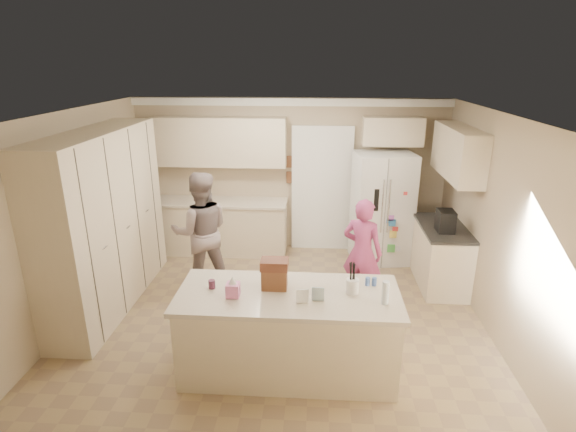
# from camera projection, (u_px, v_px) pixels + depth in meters

# --- Properties ---
(floor) EXTENTS (5.20, 4.60, 0.02)m
(floor) POSITION_uv_depth(u_px,v_px,m) (279.00, 314.00, 5.93)
(floor) COLOR #8E7751
(floor) RESTS_ON ground
(ceiling) EXTENTS (5.20, 4.60, 0.02)m
(ceiling) POSITION_uv_depth(u_px,v_px,m) (277.00, 112.00, 5.07)
(ceiling) COLOR white
(ceiling) RESTS_ON wall_back
(wall_back) EXTENTS (5.20, 0.02, 2.60)m
(wall_back) POSITION_uv_depth(u_px,v_px,m) (290.00, 176.00, 7.67)
(wall_back) COLOR tan
(wall_back) RESTS_ON ground
(wall_front) EXTENTS (5.20, 0.02, 2.60)m
(wall_front) POSITION_uv_depth(u_px,v_px,m) (251.00, 327.00, 3.32)
(wall_front) COLOR tan
(wall_front) RESTS_ON ground
(wall_left) EXTENTS (0.02, 4.60, 2.60)m
(wall_left) POSITION_uv_depth(u_px,v_px,m) (72.00, 217.00, 5.66)
(wall_left) COLOR tan
(wall_left) RESTS_ON ground
(wall_right) EXTENTS (0.02, 4.60, 2.60)m
(wall_right) POSITION_uv_depth(u_px,v_px,m) (496.00, 226.00, 5.33)
(wall_right) COLOR tan
(wall_right) RESTS_ON ground
(crown_back) EXTENTS (5.20, 0.08, 0.12)m
(crown_back) POSITION_uv_depth(u_px,v_px,m) (290.00, 102.00, 7.22)
(crown_back) COLOR white
(crown_back) RESTS_ON wall_back
(pantry_bank) EXTENTS (0.60, 2.60, 2.35)m
(pantry_bank) POSITION_uv_depth(u_px,v_px,m) (104.00, 221.00, 5.87)
(pantry_bank) COLOR beige
(pantry_bank) RESTS_ON floor
(back_base_cab) EXTENTS (2.20, 0.60, 0.88)m
(back_base_cab) POSITION_uv_depth(u_px,v_px,m) (222.00, 227.00, 7.74)
(back_base_cab) COLOR beige
(back_base_cab) RESTS_ON floor
(back_countertop) EXTENTS (2.24, 0.63, 0.04)m
(back_countertop) POSITION_uv_depth(u_px,v_px,m) (221.00, 202.00, 7.58)
(back_countertop) COLOR beige
(back_countertop) RESTS_ON back_base_cab
(back_upper_cab) EXTENTS (2.20, 0.35, 0.80)m
(back_upper_cab) POSITION_uv_depth(u_px,v_px,m) (219.00, 142.00, 7.37)
(back_upper_cab) COLOR beige
(back_upper_cab) RESTS_ON wall_back
(doorway_opening) EXTENTS (0.90, 0.06, 2.10)m
(doorway_opening) POSITION_uv_depth(u_px,v_px,m) (322.00, 191.00, 7.69)
(doorway_opening) COLOR black
(doorway_opening) RESTS_ON floor
(doorway_casing) EXTENTS (1.02, 0.03, 2.22)m
(doorway_casing) POSITION_uv_depth(u_px,v_px,m) (322.00, 191.00, 7.66)
(doorway_casing) COLOR white
(doorway_casing) RESTS_ON floor
(wall_frame_upper) EXTENTS (0.15, 0.02, 0.20)m
(wall_frame_upper) POSITION_uv_depth(u_px,v_px,m) (291.00, 162.00, 7.55)
(wall_frame_upper) COLOR brown
(wall_frame_upper) RESTS_ON wall_back
(wall_frame_lower) EXTENTS (0.15, 0.02, 0.20)m
(wall_frame_lower) POSITION_uv_depth(u_px,v_px,m) (291.00, 177.00, 7.64)
(wall_frame_lower) COLOR brown
(wall_frame_lower) RESTS_ON wall_back
(refrigerator) EXTENTS (0.99, 0.82, 1.80)m
(refrigerator) POSITION_uv_depth(u_px,v_px,m) (382.00, 208.00, 7.26)
(refrigerator) COLOR white
(refrigerator) RESTS_ON floor
(fridge_seam) EXTENTS (0.02, 0.02, 1.78)m
(fridge_seam) POSITION_uv_depth(u_px,v_px,m) (385.00, 215.00, 6.93)
(fridge_seam) COLOR gray
(fridge_seam) RESTS_ON refrigerator
(fridge_dispenser) EXTENTS (0.22, 0.03, 0.35)m
(fridge_dispenser) POSITION_uv_depth(u_px,v_px,m) (371.00, 200.00, 6.85)
(fridge_dispenser) COLOR black
(fridge_dispenser) RESTS_ON refrigerator
(fridge_handle_l) EXTENTS (0.02, 0.02, 0.85)m
(fridge_handle_l) POSITION_uv_depth(u_px,v_px,m) (382.00, 206.00, 6.87)
(fridge_handle_l) COLOR silver
(fridge_handle_l) RESTS_ON refrigerator
(fridge_handle_r) EXTENTS (0.02, 0.02, 0.85)m
(fridge_handle_r) POSITION_uv_depth(u_px,v_px,m) (389.00, 207.00, 6.86)
(fridge_handle_r) COLOR silver
(fridge_handle_r) RESTS_ON refrigerator
(over_fridge_cab) EXTENTS (0.95, 0.35, 0.45)m
(over_fridge_cab) POSITION_uv_depth(u_px,v_px,m) (393.00, 131.00, 7.13)
(over_fridge_cab) COLOR beige
(over_fridge_cab) RESTS_ON wall_back
(right_base_cab) EXTENTS (0.60, 1.20, 0.88)m
(right_base_cab) POSITION_uv_depth(u_px,v_px,m) (440.00, 257.00, 6.58)
(right_base_cab) COLOR beige
(right_base_cab) RESTS_ON floor
(right_countertop) EXTENTS (0.63, 1.24, 0.04)m
(right_countertop) POSITION_uv_depth(u_px,v_px,m) (443.00, 228.00, 6.43)
(right_countertop) COLOR #2D2B28
(right_countertop) RESTS_ON right_base_cab
(right_upper_cab) EXTENTS (0.35, 1.50, 0.70)m
(right_upper_cab) POSITION_uv_depth(u_px,v_px,m) (458.00, 152.00, 6.26)
(right_upper_cab) COLOR beige
(right_upper_cab) RESTS_ON wall_right
(coffee_maker) EXTENTS (0.22, 0.28, 0.30)m
(coffee_maker) POSITION_uv_depth(u_px,v_px,m) (446.00, 221.00, 6.19)
(coffee_maker) COLOR black
(coffee_maker) RESTS_ON right_countertop
(island_base) EXTENTS (2.20, 0.90, 0.88)m
(island_base) POSITION_uv_depth(u_px,v_px,m) (288.00, 334.00, 4.73)
(island_base) COLOR beige
(island_base) RESTS_ON floor
(island_top) EXTENTS (2.28, 0.96, 0.05)m
(island_top) POSITION_uv_depth(u_px,v_px,m) (288.00, 295.00, 4.58)
(island_top) COLOR beige
(island_top) RESTS_ON island_base
(utensil_crock) EXTENTS (0.13, 0.13, 0.15)m
(utensil_crock) POSITION_uv_depth(u_px,v_px,m) (353.00, 286.00, 4.55)
(utensil_crock) COLOR white
(utensil_crock) RESTS_ON island_top
(tissue_box) EXTENTS (0.13, 0.13, 0.14)m
(tissue_box) POSITION_uv_depth(u_px,v_px,m) (233.00, 290.00, 4.49)
(tissue_box) COLOR pink
(tissue_box) RESTS_ON island_top
(tissue_plume) EXTENTS (0.08, 0.08, 0.08)m
(tissue_plume) POSITION_uv_depth(u_px,v_px,m) (232.00, 280.00, 4.45)
(tissue_plume) COLOR white
(tissue_plume) RESTS_ON tissue_box
(dollhouse_body) EXTENTS (0.26, 0.18, 0.22)m
(dollhouse_body) POSITION_uv_depth(u_px,v_px,m) (275.00, 278.00, 4.64)
(dollhouse_body) COLOR brown
(dollhouse_body) RESTS_ON island_top
(dollhouse_roof) EXTENTS (0.28, 0.20, 0.10)m
(dollhouse_roof) POSITION_uv_depth(u_px,v_px,m) (274.00, 264.00, 4.59)
(dollhouse_roof) COLOR #592D1E
(dollhouse_roof) RESTS_ON dollhouse_body
(jam_jar) EXTENTS (0.07, 0.07, 0.09)m
(jam_jar) POSITION_uv_depth(u_px,v_px,m) (212.00, 284.00, 4.65)
(jam_jar) COLOR #59263F
(jam_jar) RESTS_ON island_top
(greeting_card_a) EXTENTS (0.12, 0.06, 0.16)m
(greeting_card_a) POSITION_uv_depth(u_px,v_px,m) (302.00, 296.00, 4.35)
(greeting_card_a) COLOR white
(greeting_card_a) RESTS_ON island_top
(greeting_card_b) EXTENTS (0.12, 0.05, 0.16)m
(greeting_card_b) POSITION_uv_depth(u_px,v_px,m) (318.00, 294.00, 4.38)
(greeting_card_b) COLOR silver
(greeting_card_b) RESTS_ON island_top
(water_bottle) EXTENTS (0.07, 0.07, 0.24)m
(water_bottle) POSITION_uv_depth(u_px,v_px,m) (385.00, 293.00, 4.33)
(water_bottle) COLOR silver
(water_bottle) RESTS_ON island_top
(shaker_salt) EXTENTS (0.05, 0.05, 0.09)m
(shaker_salt) POSITION_uv_depth(u_px,v_px,m) (368.00, 281.00, 4.71)
(shaker_salt) COLOR #3B5A9F
(shaker_salt) RESTS_ON island_top
(shaker_pepper) EXTENTS (0.05, 0.05, 0.09)m
(shaker_pepper) POSITION_uv_depth(u_px,v_px,m) (374.00, 282.00, 4.71)
(shaker_pepper) COLOR #3B5A9F
(shaker_pepper) RESTS_ON island_top
(teen_boy) EXTENTS (0.99, 0.87, 1.73)m
(teen_boy) POSITION_uv_depth(u_px,v_px,m) (201.00, 232.00, 6.35)
(teen_boy) COLOR gray
(teen_boy) RESTS_ON floor
(teen_girl) EXTENTS (0.64, 0.55, 1.49)m
(teen_girl) POSITION_uv_depth(u_px,v_px,m) (362.00, 252.00, 5.98)
(teen_girl) COLOR #B13587
(teen_girl) RESTS_ON floor
(fridge_magnets) EXTENTS (0.76, 0.02, 1.44)m
(fridge_magnets) POSITION_uv_depth(u_px,v_px,m) (385.00, 216.00, 6.92)
(fridge_magnets) COLOR tan
(fridge_magnets) RESTS_ON refrigerator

